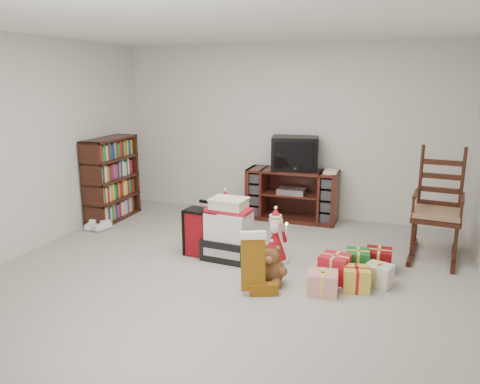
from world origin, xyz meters
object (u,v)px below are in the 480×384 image
at_px(tv_stand, 292,195).
at_px(mrs_claus_figurine, 225,220).
at_px(red_suitcase, 204,233).
at_px(rocking_chair, 436,219).
at_px(bookshelf, 112,181).
at_px(teddy_bear, 272,267).
at_px(gift_cluster, 355,270).
at_px(crt_television, 295,153).
at_px(sneaker_pair, 97,226).
at_px(gift_pile, 229,233).
at_px(santa_figurine, 275,241).

relative_size(tv_stand, mrs_claus_figurine, 1.99).
bearing_deg(red_suitcase, rocking_chair, 26.15).
height_order(tv_stand, bookshelf, bookshelf).
height_order(tv_stand, teddy_bear, tv_stand).
bearing_deg(gift_cluster, rocking_chair, 52.73).
height_order(rocking_chair, crt_television, rocking_chair).
relative_size(rocking_chair, gift_cluster, 1.30).
distance_m(red_suitcase, gift_cluster, 1.74).
bearing_deg(gift_cluster, mrs_claus_figurine, 155.15).
distance_m(red_suitcase, teddy_bear, 1.04).
distance_m(sneaker_pair, crt_television, 2.92).
height_order(tv_stand, sneaker_pair, tv_stand).
bearing_deg(bookshelf, crt_television, 18.37).
xyz_separation_m(red_suitcase, gift_cluster, (1.73, -0.17, -0.16)).
distance_m(gift_pile, red_suitcase, 0.30).
bearing_deg(santa_figurine, tv_stand, 96.26).
bearing_deg(sneaker_pair, bookshelf, 101.43).
bearing_deg(rocking_chair, gift_cluster, -120.85).
xyz_separation_m(mrs_claus_figurine, crt_television, (0.64, 1.13, 0.73)).
distance_m(gift_cluster, crt_television, 2.36).
height_order(red_suitcase, crt_television, crt_television).
bearing_deg(teddy_bear, gift_pile, 142.94).
distance_m(sneaker_pair, gift_cluster, 3.53).
relative_size(rocking_chair, red_suitcase, 2.04).
bearing_deg(sneaker_pair, gift_cluster, -6.80).
relative_size(santa_figurine, crt_television, 0.88).
relative_size(bookshelf, crt_television, 1.66).
distance_m(tv_stand, gift_cluster, 2.20).
bearing_deg(santa_figurine, sneaker_pair, 173.14).
bearing_deg(teddy_bear, tv_stand, 97.52).
distance_m(bookshelf, teddy_bear, 3.12).
bearing_deg(sneaker_pair, red_suitcase, -10.48).
bearing_deg(teddy_bear, mrs_claus_figurine, 129.90).
xyz_separation_m(bookshelf, gift_cluster, (3.56, -1.09, -0.45)).
relative_size(tv_stand, gift_pile, 1.86).
height_order(rocking_chair, mrs_claus_figurine, rocking_chair).
height_order(sneaker_pair, crt_television, crt_television).
distance_m(bookshelf, santa_figurine, 2.80).
bearing_deg(bookshelf, gift_cluster, -17.01).
relative_size(rocking_chair, mrs_claus_figurine, 2.03).
bearing_deg(tv_stand, rocking_chair, -24.18).
height_order(red_suitcase, santa_figurine, red_suitcase).
relative_size(tv_stand, sneaker_pair, 3.92).
distance_m(teddy_bear, crt_television, 2.37).
bearing_deg(gift_pile, santa_figurine, 13.73).
bearing_deg(red_suitcase, mrs_claus_figurine, 95.02).
distance_m(bookshelf, crt_television, 2.66).
bearing_deg(tv_stand, gift_pile, -100.78).
bearing_deg(bookshelf, gift_pile, -23.05).
xyz_separation_m(gift_pile, crt_television, (0.36, 1.74, 0.67)).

